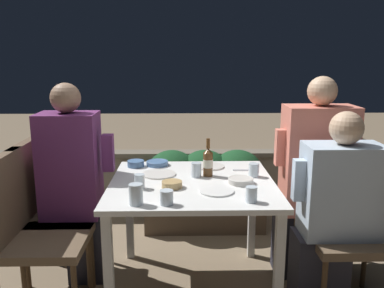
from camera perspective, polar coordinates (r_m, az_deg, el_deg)
The scene contains 27 objects.
ground_plane at distance 2.82m, azimuth 0.03°, elevation -19.56°, with size 16.00×16.00×0.00m, color #847056.
parapet_wall at distance 3.92m, azimuth -0.41°, elevation -5.21°, with size 9.00×0.18×0.60m.
dining_table at distance 2.53m, azimuth 0.04°, elevation -7.13°, with size 1.01×0.96×0.73m.
planter_hedge at distance 3.53m, azimuth 1.78°, elevation -5.81°, with size 1.03×0.47×0.70m.
chair_left_near at distance 2.57m, azimuth -22.40°, elevation -10.01°, with size 0.48×0.48×0.94m.
chair_left_far at distance 2.87m, azimuth -19.96°, elevation -7.43°, with size 0.48×0.48×0.94m.
person_purple_stripe at distance 2.77m, azimuth -15.99°, elevation -5.33°, with size 0.47×0.26×1.32m.
chair_right_near at distance 2.65m, azimuth 23.64°, elevation -9.45°, with size 0.48×0.48×0.94m.
person_blue_shirt at distance 2.55m, azimuth 19.26°, elevation -8.99°, with size 0.51×0.26×1.19m.
chair_right_far at distance 2.95m, azimuth 20.26°, elevation -6.91°, with size 0.48×0.48×0.94m.
person_coral_top at distance 2.84m, azimuth 16.50°, elevation -4.68°, with size 0.51×0.26×1.36m.
beer_bottle at distance 2.59m, azimuth 2.26°, elevation -2.51°, with size 0.06×0.06×0.24m.
plate_0 at distance 2.65m, azimuth -4.68°, elevation -4.23°, with size 0.22×0.22×0.01m.
plate_1 at distance 2.32m, azimuth 3.49°, elevation -6.61°, with size 0.20×0.20×0.01m.
plate_2 at distance 2.82m, azimuth 2.45°, elevation -3.14°, with size 0.20×0.20×0.01m.
bowl_0 at distance 2.87m, azimuth -4.89°, elevation -2.65°, with size 0.15×0.15×0.03m.
bowl_1 at distance 2.85m, azimuth -7.90°, elevation -2.68°, with size 0.12×0.12×0.04m.
bowl_2 at distance 2.48m, azimuth 6.87°, elevation -5.08°, with size 0.15×0.15×0.03m.
bowl_3 at distance 2.39m, azimuth -2.83°, elevation -5.62°, with size 0.12×0.12×0.04m.
glass_cup_0 at distance 2.39m, azimuth -7.39°, elevation -5.22°, with size 0.06×0.06×0.08m.
glass_cup_1 at distance 2.62m, azimuth 8.67°, elevation -3.63°, with size 0.07×0.07×0.09m.
glass_cup_2 at distance 2.14m, azimuth -7.88°, elevation -7.02°, with size 0.07×0.07×0.11m.
glass_cup_3 at distance 2.13m, azimuth -3.59°, elevation -7.50°, with size 0.07×0.07×0.08m.
glass_cup_4 at distance 2.18m, azimuth 8.34°, elevation -7.01°, with size 0.06×0.06×0.08m.
glass_cup_5 at distance 2.58m, azimuth 0.61°, elevation -3.65°, with size 0.06×0.06×0.09m.
fork_0 at distance 2.75m, azimuth 7.53°, elevation -3.66°, with size 0.17×0.03×0.01m.
potted_plant at distance 3.57m, azimuth 21.71°, elevation -6.32°, with size 0.31×0.31×0.65m.
Camera 1 is at (-0.05, -2.39, 1.50)m, focal length 38.00 mm.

